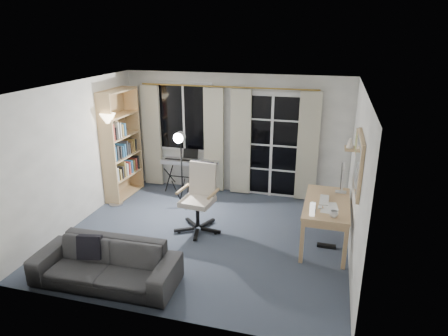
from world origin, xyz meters
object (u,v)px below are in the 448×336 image
at_px(studio_light, 180,146).
at_px(mug, 334,213).
at_px(monitor, 342,177).
at_px(desk, 327,207).
at_px(keyboard_piano, 189,163).
at_px(bookshelf, 119,147).
at_px(sofa, 105,258).
at_px(office_chair, 201,191).
at_px(torchiere_lamp, 109,133).

distance_m(studio_light, mug, 2.98).
bearing_deg(monitor, desk, -113.04).
bearing_deg(keyboard_piano, monitor, -19.65).
relative_size(bookshelf, desk, 1.59).
distance_m(desk, mug, 0.53).
bearing_deg(keyboard_piano, sofa, -90.71).
bearing_deg(mug, office_chair, 166.26).
bearing_deg(office_chair, mug, -7.66).
distance_m(keyboard_piano, desk, 3.11).
xyz_separation_m(monitor, sofa, (-2.94, -2.24, -0.61)).
bearing_deg(torchiere_lamp, keyboard_piano, 40.50).
relative_size(bookshelf, studio_light, 1.41).
distance_m(torchiere_lamp, studio_light, 1.31).
bearing_deg(keyboard_piano, desk, -28.71).
bearing_deg(sofa, torchiere_lamp, 115.69).
bearing_deg(studio_light, sofa, -90.50).
bearing_deg(keyboard_piano, studio_light, -81.73).
bearing_deg(keyboard_piano, bookshelf, -158.20).
distance_m(monitor, sofa, 3.74).
distance_m(office_chair, sofa, 1.97).
xyz_separation_m(bookshelf, monitor, (4.20, -0.48, -0.03)).
xyz_separation_m(studio_light, desk, (2.62, -0.65, -0.58)).
xyz_separation_m(torchiere_lamp, keyboard_piano, (1.16, 0.99, -0.79)).
bearing_deg(desk, bookshelf, 167.50).
bearing_deg(desk, monitor, 66.96).
xyz_separation_m(bookshelf, mug, (4.11, -1.43, -0.24)).
height_order(bookshelf, sofa, bookshelf).
bearing_deg(studio_light, desk, -11.64).
xyz_separation_m(bookshelf, desk, (4.01, -0.93, -0.38)).
height_order(torchiere_lamp, keyboard_piano, torchiere_lamp).
height_order(office_chair, monitor, monitor).
xyz_separation_m(office_chair, sofa, (-0.71, -1.81, -0.29)).
relative_size(office_chair, mug, 9.62).
relative_size(torchiere_lamp, monitor, 3.43).
bearing_deg(studio_light, monitor, -1.75).
relative_size(bookshelf, keyboard_piano, 1.84).
distance_m(office_chair, mug, 2.19).
bearing_deg(monitor, torchiere_lamp, -179.71).
height_order(bookshelf, desk, bookshelf).
bearing_deg(torchiere_lamp, sofa, -62.86).
relative_size(torchiere_lamp, sofa, 0.92).
bearing_deg(monitor, keyboard_piano, 161.68).
height_order(torchiere_lamp, office_chair, torchiere_lamp).
relative_size(keyboard_piano, office_chair, 1.02).
bearing_deg(sofa, studio_light, 85.64).
relative_size(monitor, sofa, 0.27).
xyz_separation_m(desk, mug, (0.10, -0.50, 0.15)).
relative_size(keyboard_piano, sofa, 0.60).
bearing_deg(studio_light, bookshelf, 171.19).
height_order(torchiere_lamp, monitor, torchiere_lamp).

